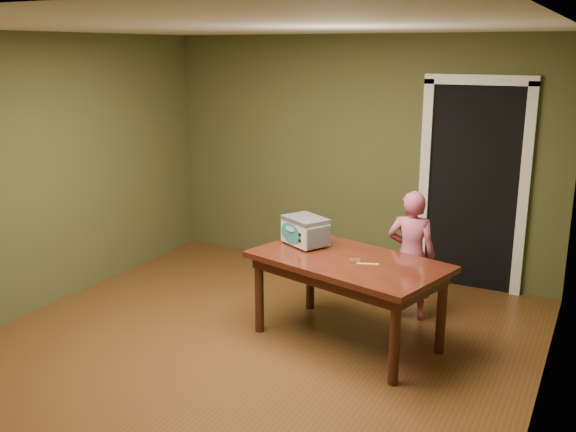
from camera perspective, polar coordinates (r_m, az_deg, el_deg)
The scene contains 8 objects.
floor at distance 5.40m, azimuth -4.33°, elevation -12.31°, with size 5.00×5.00×0.00m, color brown.
room_shell at distance 4.87m, azimuth -4.72°, elevation 5.88°, with size 4.52×5.02×2.61m.
doorway at distance 7.12m, azimuth 16.58°, elevation 2.79°, with size 1.10×0.66×2.25m.
dining_table at distance 5.41m, azimuth 5.34°, elevation -4.80°, with size 1.78×1.28×0.75m.
toy_oven at distance 5.68m, azimuth 1.53°, elevation -1.26°, with size 0.48×0.43×0.25m.
baking_pan at distance 5.29m, azimuth 5.99°, elevation -3.97°, with size 0.10×0.10×0.02m.
spatula at distance 5.25m, azimuth 7.09°, elevation -4.25°, with size 0.18×0.03×0.01m, color #DABA5F.
child at distance 6.00m, azimuth 10.89°, elevation -3.44°, with size 0.44×0.29×1.22m, color #C04F6F.
Camera 1 is at (2.55, -4.09, 2.45)m, focal length 40.00 mm.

